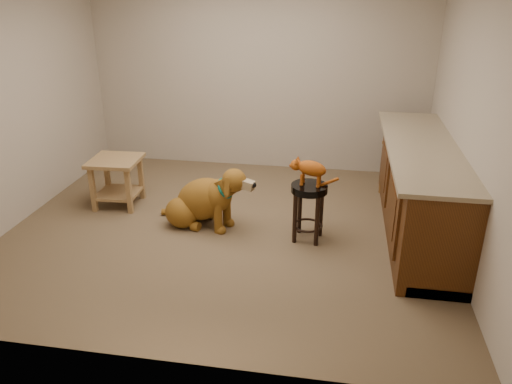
% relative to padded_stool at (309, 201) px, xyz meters
% --- Properties ---
extents(floor, '(4.50, 4.00, 0.01)m').
position_rel_padded_stool_xyz_m(floor, '(-0.85, 0.07, -0.42)').
color(floor, brown).
rests_on(floor, ground).
extents(room_shell, '(4.54, 4.04, 2.62)m').
position_rel_padded_stool_xyz_m(room_shell, '(-0.85, 0.07, 1.26)').
color(room_shell, '#A69986').
rests_on(room_shell, ground).
extents(cabinet_run, '(0.70, 2.56, 0.94)m').
position_rel_padded_stool_xyz_m(cabinet_run, '(1.09, 0.37, 0.02)').
color(cabinet_run, '#48250C').
rests_on(cabinet_run, ground).
extents(padded_stool, '(0.36, 0.36, 0.59)m').
position_rel_padded_stool_xyz_m(padded_stool, '(0.00, 0.00, 0.00)').
color(padded_stool, black).
rests_on(padded_stool, ground).
extents(wood_stool, '(0.44, 0.44, 0.67)m').
position_rel_padded_stool_xyz_m(wood_stool, '(0.98, 1.44, -0.07)').
color(wood_stool, brown).
rests_on(wood_stool, ground).
extents(side_table, '(0.57, 0.57, 0.56)m').
position_rel_padded_stool_xyz_m(side_table, '(-2.23, 0.47, -0.05)').
color(side_table, olive).
rests_on(side_table, ground).
extents(golden_retriever, '(1.12, 0.67, 0.74)m').
position_rel_padded_stool_xyz_m(golden_retriever, '(-1.12, 0.14, -0.14)').
color(golden_retriever, brown).
rests_on(golden_retriever, ground).
extents(tabby_kitten, '(0.49, 0.18, 0.30)m').
position_rel_padded_stool_xyz_m(tabby_kitten, '(-0.01, 0.00, 0.34)').
color(tabby_kitten, '#8D3E0E').
rests_on(tabby_kitten, padded_stool).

